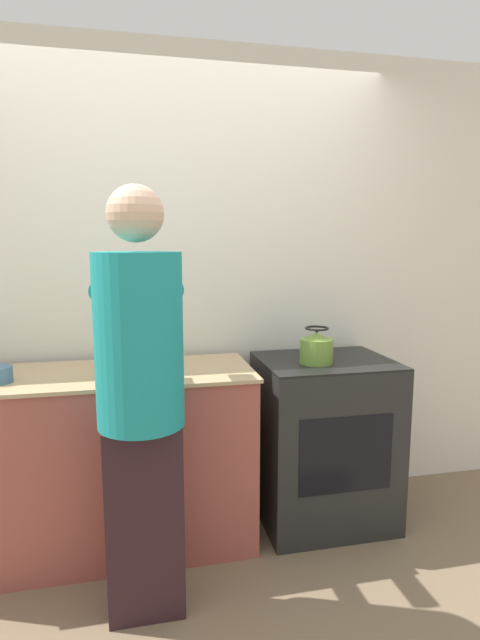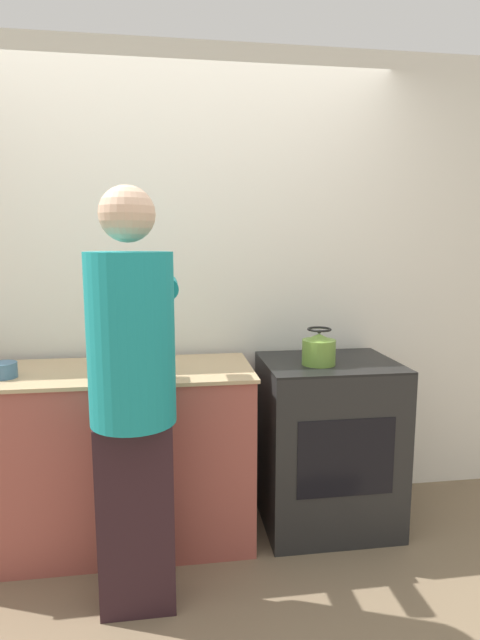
{
  "view_description": "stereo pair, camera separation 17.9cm",
  "coord_description": "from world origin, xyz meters",
  "px_view_note": "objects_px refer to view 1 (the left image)",
  "views": [
    {
      "loc": [
        -0.19,
        -2.17,
        1.53
      ],
      "look_at": [
        0.33,
        0.2,
        1.16
      ],
      "focal_mm": 28.0,
      "sensor_mm": 36.0,
      "label": 1
    },
    {
      "loc": [
        -0.01,
        -2.2,
        1.53
      ],
      "look_at": [
        0.33,
        0.2,
        1.16
      ],
      "focal_mm": 28.0,
      "sensor_mm": 36.0,
      "label": 2
    }
  ],
  "objects_px": {
    "oven": "(324,440)",
    "person": "(141,391)",
    "kettle": "(316,348)",
    "cutting_board": "(130,369)",
    "knife": "(129,367)"
  },
  "relations": [
    {
      "from": "knife",
      "to": "kettle",
      "type": "relative_size",
      "value": 1.13
    },
    {
      "from": "knife",
      "to": "oven",
      "type": "bearing_deg",
      "value": -21.81
    },
    {
      "from": "person",
      "to": "knife",
      "type": "xyz_separation_m",
      "value": [
        -0.05,
        0.5,
        -0.02
      ]
    },
    {
      "from": "person",
      "to": "kettle",
      "type": "distance_m",
      "value": 1.02
    },
    {
      "from": "oven",
      "to": "knife",
      "type": "xyz_separation_m",
      "value": [
        -1.04,
        -0.01,
        0.47
      ]
    },
    {
      "from": "oven",
      "to": "person",
      "type": "xyz_separation_m",
      "value": [
        -0.99,
        -0.51,
        0.5
      ]
    },
    {
      "from": "oven",
      "to": "person",
      "type": "bearing_deg",
      "value": -152.76
    },
    {
      "from": "cutting_board",
      "to": "knife",
      "type": "xyz_separation_m",
      "value": [
        -0.01,
        -0.01,
        0.01
      ]
    },
    {
      "from": "oven",
      "to": "kettle",
      "type": "height_order",
      "value": "kettle"
    },
    {
      "from": "oven",
      "to": "kettle",
      "type": "distance_m",
      "value": 0.55
    },
    {
      "from": "person",
      "to": "cutting_board",
      "type": "distance_m",
      "value": 0.52
    },
    {
      "from": "oven",
      "to": "kettle",
      "type": "bearing_deg",
      "value": -141.91
    },
    {
      "from": "person",
      "to": "kettle",
      "type": "xyz_separation_m",
      "value": [
        0.91,
        0.45,
        0.04
      ]
    },
    {
      "from": "knife",
      "to": "kettle",
      "type": "xyz_separation_m",
      "value": [
        0.96,
        -0.05,
        0.06
      ]
    },
    {
      "from": "cutting_board",
      "to": "kettle",
      "type": "height_order",
      "value": "kettle"
    }
  ]
}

